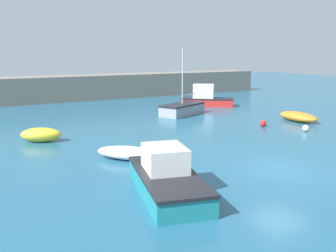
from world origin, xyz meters
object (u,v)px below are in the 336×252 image
object	(u,v)px
rowboat_white_midwater	(298,117)
mooring_buoy_white	(306,128)
sailboat_tall_mast	(182,109)
dinghy_near_pier	(41,135)
cabin_cruiser_white	(206,98)
motorboat_grey_hull	(167,178)
open_tender_yellow	(129,153)
mooring_buoy_red	(263,123)

from	to	relation	value
rowboat_white_midwater	mooring_buoy_white	distance (m)	3.74
sailboat_tall_mast	dinghy_near_pier	bearing A→B (deg)	-5.01
cabin_cruiser_white	motorboat_grey_hull	size ratio (longest dim) A/B	0.93
open_tender_yellow	mooring_buoy_white	bearing A→B (deg)	-132.32
dinghy_near_pier	open_tender_yellow	bearing A→B (deg)	-35.08
cabin_cruiser_white	dinghy_near_pier	bearing A→B (deg)	-118.76
open_tender_yellow	mooring_buoy_red	xyz separation A→B (m)	(11.61, 2.80, -0.09)
rowboat_white_midwater	sailboat_tall_mast	world-z (taller)	sailboat_tall_mast
rowboat_white_midwater	mooring_buoy_red	size ratio (longest dim) A/B	7.67
dinghy_near_pier	sailboat_tall_mast	xyz separation A→B (m)	(12.29, 4.07, 0.06)
sailboat_tall_mast	motorboat_grey_hull	bearing A→B (deg)	33.05
dinghy_near_pier	mooring_buoy_red	world-z (taller)	dinghy_near_pier
motorboat_grey_hull	cabin_cruiser_white	bearing A→B (deg)	155.52
mooring_buoy_white	dinghy_near_pier	bearing A→B (deg)	160.32
rowboat_white_midwater	dinghy_near_pier	world-z (taller)	dinghy_near_pier
dinghy_near_pier	mooring_buoy_red	size ratio (longest dim) A/B	5.83
rowboat_white_midwater	sailboat_tall_mast	xyz separation A→B (m)	(-6.09, 6.95, 0.12)
sailboat_tall_mast	mooring_buoy_red	xyz separation A→B (m)	(2.34, -7.14, -0.26)
rowboat_white_midwater	cabin_cruiser_white	xyz separation A→B (m)	(-1.30, 10.31, 0.38)
motorboat_grey_hull	sailboat_tall_mast	size ratio (longest dim) A/B	1.00
open_tender_yellow	rowboat_white_midwater	bearing A→B (deg)	-122.11
open_tender_yellow	sailboat_tall_mast	world-z (taller)	sailboat_tall_mast
rowboat_white_midwater	mooring_buoy_red	bearing A→B (deg)	92.51
rowboat_white_midwater	open_tender_yellow	distance (m)	15.65
motorboat_grey_hull	mooring_buoy_red	world-z (taller)	motorboat_grey_hull
motorboat_grey_hull	mooring_buoy_white	distance (m)	14.44
motorboat_grey_hull	open_tender_yellow	distance (m)	4.95
sailboat_tall_mast	cabin_cruiser_white	bearing A→B (deg)	-168.27
sailboat_tall_mast	mooring_buoy_white	bearing A→B (deg)	87.06
open_tender_yellow	mooring_buoy_red	distance (m)	11.94
mooring_buoy_red	mooring_buoy_white	bearing A→B (deg)	-63.78
cabin_cruiser_white	dinghy_near_pier	world-z (taller)	cabin_cruiser_white
cabin_cruiser_white	sailboat_tall_mast	bearing A→B (deg)	-107.21
motorboat_grey_hull	open_tender_yellow	xyz separation A→B (m)	(0.61, 4.90, -0.31)
sailboat_tall_mast	mooring_buoy_white	xyz separation A→B (m)	(3.63, -9.76, -0.27)
open_tender_yellow	mooring_buoy_white	size ratio (longest dim) A/B	7.70
motorboat_grey_hull	open_tender_yellow	world-z (taller)	motorboat_grey_hull
cabin_cruiser_white	mooring_buoy_white	distance (m)	13.18
cabin_cruiser_white	sailboat_tall_mast	xyz separation A→B (m)	(-4.79, -3.36, -0.25)
rowboat_white_midwater	mooring_buoy_red	distance (m)	3.76
open_tender_yellow	cabin_cruiser_white	bearing A→B (deg)	-89.72
dinghy_near_pier	motorboat_grey_hull	xyz separation A→B (m)	(2.42, -10.78, 0.19)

